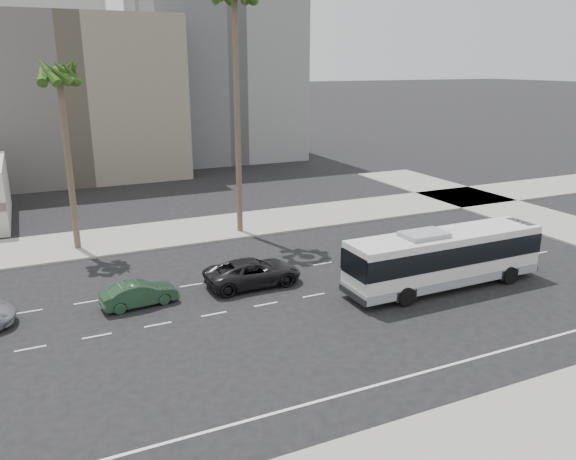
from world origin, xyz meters
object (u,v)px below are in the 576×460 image
car_b (139,294)px  palm_mid (59,79)px  city_bus (444,257)px  car_a (253,272)px

car_b → palm_mid: size_ratio=0.31×
city_bus → palm_mid: 27.25m
palm_mid → car_b: bearing=-79.4°
city_bus → palm_mid: palm_mid is taller
car_b → car_a: bearing=-94.6°
car_b → palm_mid: bearing=4.9°
city_bus → car_b: bearing=163.6°
city_bus → car_a: size_ratio=2.16×
city_bus → palm_mid: bearing=138.8°
car_a → palm_mid: size_ratio=0.44×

